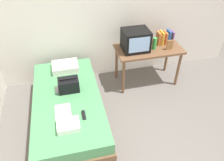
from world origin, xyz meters
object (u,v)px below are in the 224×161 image
Objects in this scene: pillow at (65,67)px; handbag at (69,85)px; picture_frame at (170,45)px; tv at (136,40)px; remote_dark at (84,115)px; water_bottle at (155,44)px; remote_silver at (57,90)px; magazine at (63,111)px; folded_towel at (68,125)px; desk at (148,52)px; book_row at (165,38)px; bed at (69,109)px.

handbag reaches higher than pillow.
tv is at bearing 166.63° from picture_frame.
tv is 1.59m from remote_dark.
remote_dark is at bearing -142.68° from water_bottle.
picture_frame is 1.94m from remote_dark.
remote_dark is 0.68m from remote_silver.
water_bottle is 1.93m from magazine.
water_bottle is 1.44× the size of remote_silver.
handbag is 1.07× the size of folded_towel.
desk is 1.99m from folded_towel.
magazine is (-1.91, -0.84, -0.32)m from picture_frame.
water_bottle is 1.81m from remote_silver.
pillow is 0.56m from remote_silver.
desk reaches higher than remote_silver.
magazine is at bearing -96.17° from pillow.
remote_dark is at bearing -133.62° from tv.
book_row is at bearing 86.94° from picture_frame.
folded_towel is (0.11, -0.75, 0.03)m from remote_silver.
book_row reaches higher than folded_towel.
picture_frame is at bearing 31.52° from folded_towel.
water_bottle is (0.07, -0.05, 0.20)m from desk.
handbag is 0.73m from folded_towel.
magazine is (-0.11, -1.00, -0.05)m from pillow.
book_row is (1.85, 0.79, 0.60)m from bed.
book_row is at bearing 17.31° from remote_silver.
handbag is (-1.78, -0.41, -0.22)m from picture_frame.
handbag reaches higher than remote_silver.
folded_towel is (-1.61, -1.22, -0.30)m from water_bottle.
remote_silver is at bearing 127.26° from bed.
book_row is 0.97× the size of handbag.
bed is at bearing 114.25° from remote_dark.
tv reaches higher than remote_dark.
folded_towel is (-1.85, -1.14, -0.28)m from picture_frame.
folded_towel is at bearing -143.68° from book_row.
water_bottle reaches higher than bed.
water_bottle reaches higher than desk.
pillow is at bearing 83.83° from magazine.
remote_silver is at bearing -162.62° from desk.
bed is 0.54m from remote_dark.
picture_frame reaches higher than remote_dark.
book_row is 1.86× the size of remote_dark.
book_row is 1.04× the size of folded_towel.
book_row is (0.33, 0.10, 0.20)m from desk.
pillow is 0.57m from handbag.
pillow reaches higher than folded_towel.
pillow is at bearing 179.23° from desk.
tv is 1.70m from magazine.
pillow is (0.04, 0.70, 0.31)m from bed.
water_bottle is 0.69× the size of handbag.
magazine is at bearing -143.54° from tv.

